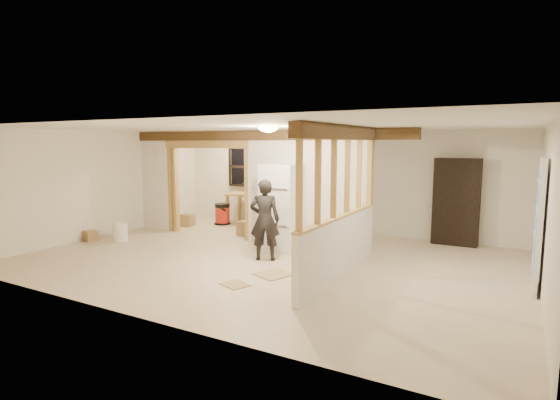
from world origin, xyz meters
The scene contains 30 objects.
floor centered at (0.00, 0.00, -0.01)m, with size 9.00×6.50×0.01m, color beige.
ceiling centered at (0.00, 0.00, 2.50)m, with size 9.00×6.50×0.01m, color white.
wall_back centered at (0.00, 3.25, 1.25)m, with size 9.00×0.01×2.50m, color silver.
wall_front centered at (0.00, -3.25, 1.25)m, with size 9.00×0.01×2.50m, color silver.
wall_left centered at (-4.50, 0.00, 1.25)m, with size 0.01×6.50×2.50m, color silver.
wall_right centered at (4.50, 0.00, 1.25)m, with size 0.01×6.50×2.50m, color silver.
partition_left_stub centered at (-4.05, 1.20, 1.25)m, with size 0.90×0.12×2.50m, color white.
partition_center centered at (0.20, 1.20, 1.25)m, with size 2.80×0.12×2.50m, color white.
doorway_frame centered at (-2.40, 1.20, 1.10)m, with size 2.46×0.14×2.20m, color tan.
header_beam_back centered at (-1.00, 1.20, 2.38)m, with size 7.00×0.18×0.22m, color #51371B.
header_beam_right centered at (1.60, -0.40, 2.38)m, with size 0.18×3.30×0.22m, color #51371B.
pony_wall centered at (1.60, -0.40, 0.50)m, with size 0.12×3.20×1.00m, color white.
stud_partition centered at (1.60, -0.40, 1.66)m, with size 0.14×3.20×1.32m, color tan.
window_back centered at (-2.60, 3.17, 1.55)m, with size 1.12×0.10×1.10m, color black.
french_door centered at (4.42, 0.40, 1.00)m, with size 0.12×0.86×2.00m, color white.
ceiling_dome_main centered at (0.30, -0.50, 2.48)m, with size 0.36×0.36×0.16m, color #FFEABF.
ceiling_dome_util centered at (-2.50, 2.30, 2.48)m, with size 0.32×0.32×0.14m, color #FFEABF.
hanging_bulb centered at (-2.00, 1.60, 2.18)m, with size 0.07×0.07×0.07m, color #FFD88C.
refrigerator centered at (-0.13, 0.78, 0.89)m, with size 0.74×0.71×1.79m, color silver.
woman centered at (-0.03, -0.08, 0.78)m, with size 0.57×0.37×1.55m, color #2D2A2A.
work_table centered at (-2.18, 2.86, 0.43)m, with size 1.37×0.68×0.86m, color tan.
potted_plant centered at (-2.32, 2.87, 1.04)m, with size 0.32×0.28×0.36m, color #305B21.
shop_vac centered at (-2.94, 2.50, 0.29)m, with size 0.45×0.45×0.59m, color red.
bookshelf centered at (2.95, 3.02, 0.95)m, with size 0.95×0.32×1.89m, color black.
bucket centered at (-3.73, -0.30, 0.21)m, with size 0.33×0.33×0.42m, color white.
box_util_a centered at (-1.57, 1.62, 0.17)m, with size 0.40×0.34×0.34m, color #967648.
box_util_b centered at (-3.65, 1.86, 0.16)m, with size 0.34×0.34×0.32m, color #967648.
box_front centered at (-4.33, -0.63, 0.12)m, with size 0.29×0.23×0.23m, color #967648.
floor_panel_near centered at (0.58, -0.84, 0.01)m, with size 0.51×0.51×0.02m, color tan.
floor_panel_far centered at (0.32, -1.58, 0.01)m, with size 0.43×0.34×0.01m, color tan.
Camera 1 is at (4.16, -7.02, 2.21)m, focal length 28.00 mm.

